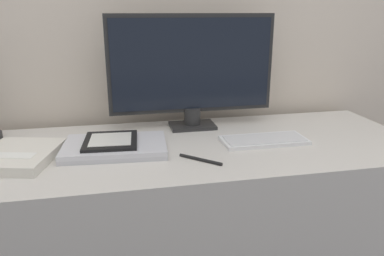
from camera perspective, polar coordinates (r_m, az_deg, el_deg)
desk at (r=1.36m, az=-0.74°, el=-17.65°), size 1.51×0.56×0.75m
monitor at (r=1.32m, az=0.03°, el=8.94°), size 0.59×0.11×0.40m
keyboard at (r=1.23m, az=10.91°, el=-1.81°), size 0.27×0.12×0.01m
laptop at (r=1.16m, az=-11.63°, el=-2.82°), size 0.32×0.22×0.03m
ereader at (r=1.16m, az=-12.29°, el=-1.90°), size 0.17×0.18×0.01m
notebook at (r=1.17m, az=-25.01°, el=-3.83°), size 0.25×0.28×0.03m
pen at (r=1.06m, az=1.30°, el=-4.82°), size 0.11×0.10×0.01m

